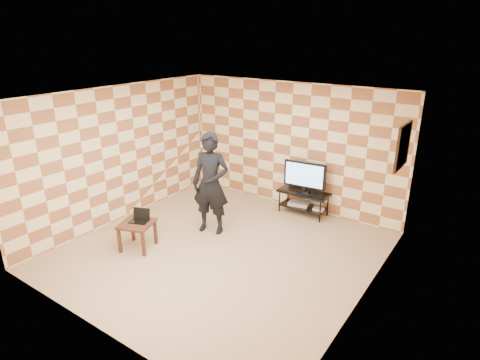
{
  "coord_description": "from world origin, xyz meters",
  "views": [
    {
      "loc": [
        3.83,
        -4.93,
        3.64
      ],
      "look_at": [
        0.0,
        0.6,
        1.15
      ],
      "focal_mm": 30.0,
      "sensor_mm": 36.0,
      "label": 1
    }
  ],
  "objects_px": {
    "tv": "(305,176)",
    "person": "(211,184)",
    "tv_stand": "(304,198)",
    "side_table": "(137,227)"
  },
  "relations": [
    {
      "from": "tv_stand",
      "to": "side_table",
      "type": "relative_size",
      "value": 1.53
    },
    {
      "from": "tv",
      "to": "tv_stand",
      "type": "bearing_deg",
      "value": 83.86
    },
    {
      "from": "side_table",
      "to": "person",
      "type": "relative_size",
      "value": 0.36
    },
    {
      "from": "side_table",
      "to": "person",
      "type": "bearing_deg",
      "value": 62.55
    },
    {
      "from": "person",
      "to": "side_table",
      "type": "bearing_deg",
      "value": -134.51
    },
    {
      "from": "tv_stand",
      "to": "person",
      "type": "bearing_deg",
      "value": -122.85
    },
    {
      "from": "side_table",
      "to": "tv_stand",
      "type": "bearing_deg",
      "value": 59.38
    },
    {
      "from": "tv_stand",
      "to": "side_table",
      "type": "distance_m",
      "value": 3.47
    },
    {
      "from": "tv",
      "to": "side_table",
      "type": "xyz_separation_m",
      "value": [
        -1.77,
        -2.99,
        -0.45
      ]
    },
    {
      "from": "tv",
      "to": "person",
      "type": "height_order",
      "value": "person"
    }
  ]
}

